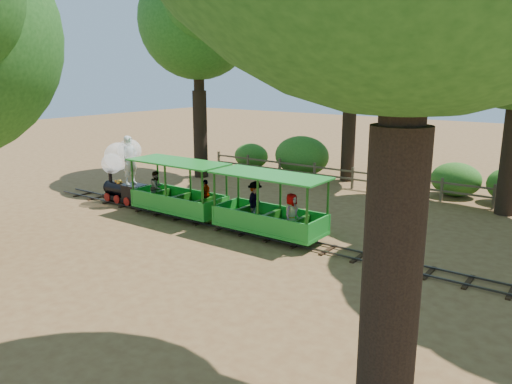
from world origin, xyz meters
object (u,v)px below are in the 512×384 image
Objects in this scene: carriage_front at (177,195)px; fence at (373,179)px; locomotive at (122,166)px; carriage_rear at (269,212)px.

fence is (4.26, 7.99, -0.23)m from carriage_front.
locomotive is at bearing -132.87° from fence.
locomotive is 0.75× the size of carriage_front.
carriage_rear is at bearing -91.36° from fence.
carriage_front is 0.21× the size of fence.
fence is at bearing 88.64° from carriage_rear.
locomotive is 7.21m from carriage_rear.
locomotive reaches higher than fence.
carriage_front reaches higher than fence.
carriage_front is 1.00× the size of carriage_rear.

